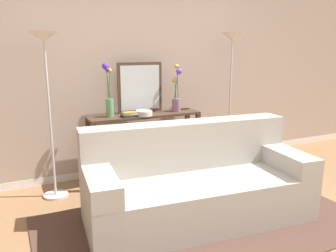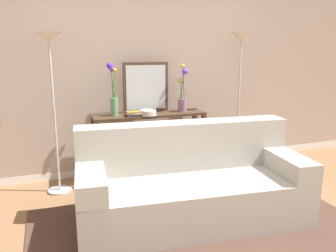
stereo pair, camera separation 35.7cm
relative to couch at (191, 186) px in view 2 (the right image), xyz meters
name	(u,v)px [view 2 (the right image)]	position (x,y,z in m)	size (l,w,h in m)	color
back_wall	(146,64)	(0.01, 1.52, 1.06)	(12.00, 0.15, 2.76)	white
area_rug	(197,225)	(-0.01, -0.16, -0.31)	(2.92, 1.61, 0.01)	#51382D
couch	(191,186)	(0.00, 0.00, 0.00)	(2.13, 1.05, 0.88)	#ADA89E
console_table	(150,134)	(-0.05, 1.14, 0.24)	(1.36, 0.33, 0.80)	#473323
floor_lamp_left	(51,69)	(-1.14, 1.06, 1.05)	(0.28, 0.28, 1.73)	silver
floor_lamp_right	(240,63)	(1.12, 1.06, 1.07)	(0.28, 0.28, 1.76)	silver
wall_mirror	(146,87)	(-0.06, 1.27, 0.79)	(0.56, 0.02, 0.60)	#473323
vase_tall_flowers	(113,95)	(-0.48, 1.16, 0.73)	(0.12, 0.10, 0.61)	#669E6B
vase_short_flowers	(182,94)	(0.37, 1.14, 0.70)	(0.12, 0.14, 0.58)	gray
fruit_bowl	(148,113)	(-0.10, 1.05, 0.52)	(0.19, 0.19, 0.06)	silver
book_stack	(134,114)	(-0.27, 1.07, 0.51)	(0.19, 0.14, 0.06)	#2D2D33
book_row_under_console	(122,176)	(-0.41, 1.14, -0.26)	(0.41, 0.18, 0.13)	slate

